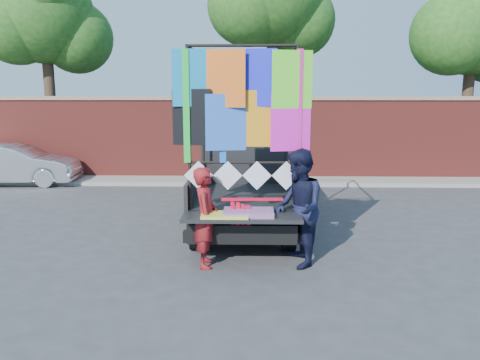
{
  "coord_description": "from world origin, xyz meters",
  "views": [
    {
      "loc": [
        0.32,
        -7.73,
        2.7
      ],
      "look_at": [
        0.13,
        0.05,
        1.25
      ],
      "focal_mm": 35.0,
      "sensor_mm": 36.0,
      "label": 1
    }
  ],
  "objects_px": {
    "woman": "(206,217)",
    "pickup_truck": "(245,179)",
    "sedan": "(15,164)",
    "man": "(298,208)"
  },
  "relations": [
    {
      "from": "woman",
      "to": "man",
      "type": "bearing_deg",
      "value": -89.05
    },
    {
      "from": "pickup_truck",
      "to": "sedan",
      "type": "xyz_separation_m",
      "value": [
        -6.92,
        3.61,
        -0.26
      ]
    },
    {
      "from": "pickup_truck",
      "to": "woman",
      "type": "distance_m",
      "value": 3.02
    },
    {
      "from": "pickup_truck",
      "to": "woman",
      "type": "relative_size",
      "value": 3.44
    },
    {
      "from": "woman",
      "to": "man",
      "type": "relative_size",
      "value": 0.85
    },
    {
      "from": "pickup_truck",
      "to": "woman",
      "type": "bearing_deg",
      "value": -100.84
    },
    {
      "from": "woman",
      "to": "pickup_truck",
      "type": "bearing_deg",
      "value": -13.19
    },
    {
      "from": "pickup_truck",
      "to": "sedan",
      "type": "distance_m",
      "value": 7.81
    },
    {
      "from": "sedan",
      "to": "man",
      "type": "xyz_separation_m",
      "value": [
        7.8,
        -6.49,
        0.32
      ]
    },
    {
      "from": "man",
      "to": "pickup_truck",
      "type": "bearing_deg",
      "value": -170.24
    }
  ]
}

